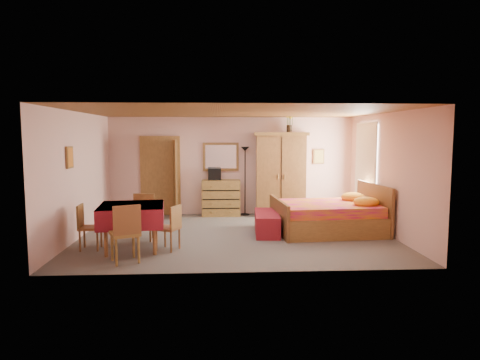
{
  "coord_description": "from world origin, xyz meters",
  "views": [
    {
      "loc": [
        -0.4,
        -8.94,
        2.12
      ],
      "look_at": [
        0.1,
        0.3,
        1.15
      ],
      "focal_mm": 32.0,
      "sensor_mm": 36.0,
      "label": 1
    }
  ],
  "objects": [
    {
      "name": "floor_lamp",
      "position": [
        0.34,
        2.3,
        0.91
      ],
      "size": [
        0.29,
        0.29,
        1.82
      ],
      "primitive_type": "cube",
      "rotation": [
        0.0,
        0.0,
        -0.32
      ],
      "color": "black",
      "rests_on": "floor"
    },
    {
      "name": "wall_right",
      "position": [
        3.25,
        0.0,
        1.3
      ],
      "size": [
        0.1,
        5.0,
        2.6
      ],
      "primitive_type": "cube",
      "color": "beige",
      "rests_on": "floor"
    },
    {
      "name": "chair_south",
      "position": [
        -1.95,
        -1.84,
        0.5
      ],
      "size": [
        0.59,
        0.59,
        0.99
      ],
      "primitive_type": "cube",
      "rotation": [
        0.0,
        0.0,
        0.42
      ],
      "color": "#A07436",
      "rests_on": "floor"
    },
    {
      "name": "wall_mirror",
      "position": [
        -0.3,
        2.47,
        1.55
      ],
      "size": [
        0.95,
        0.06,
        0.75
      ],
      "primitive_type": "cube",
      "rotation": [
        0.0,
        0.0,
        0.01
      ],
      "color": "silver",
      "rests_on": "wall_back"
    },
    {
      "name": "wall_back",
      "position": [
        0.0,
        2.5,
        1.3
      ],
      "size": [
        6.5,
        0.1,
        2.6
      ],
      "primitive_type": "cube",
      "color": "beige",
      "rests_on": "floor"
    },
    {
      "name": "dining_table",
      "position": [
        -1.98,
        -1.06,
        0.42
      ],
      "size": [
        1.28,
        1.28,
        0.85
      ],
      "primitive_type": "cube",
      "rotation": [
        0.0,
        0.0,
        0.11
      ],
      "color": "maroon",
      "rests_on": "floor"
    },
    {
      "name": "floor",
      "position": [
        0.0,
        0.0,
        0.0
      ],
      "size": [
        6.5,
        6.5,
        0.0
      ],
      "primitive_type": "plane",
      "color": "slate",
      "rests_on": "ground"
    },
    {
      "name": "chair_west",
      "position": [
        -2.76,
        -1.01,
        0.42
      ],
      "size": [
        0.4,
        0.4,
        0.85
      ],
      "primitive_type": "cube",
      "rotation": [
        0.0,
        0.0,
        -1.53
      ],
      "color": "#9E6335",
      "rests_on": "floor"
    },
    {
      "name": "bench",
      "position": [
        0.68,
        0.14,
        0.22
      ],
      "size": [
        0.59,
        1.38,
        0.45
      ],
      "primitive_type": "cube",
      "rotation": [
        0.0,
        0.0,
        -0.06
      ],
      "color": "maroon",
      "rests_on": "floor"
    },
    {
      "name": "chair_north",
      "position": [
        -1.91,
        -0.34,
        0.47
      ],
      "size": [
        0.43,
        0.43,
        0.93
      ],
      "primitive_type": "cube",
      "rotation": [
        0.0,
        0.0,
        3.15
      ],
      "color": "#936032",
      "rests_on": "floor"
    },
    {
      "name": "stereo",
      "position": [
        -0.47,
        2.3,
        1.1
      ],
      "size": [
        0.35,
        0.26,
        0.31
      ],
      "primitive_type": "cube",
      "rotation": [
        0.0,
        0.0,
        0.05
      ],
      "color": "black",
      "rests_on": "chest_of_drawers"
    },
    {
      "name": "wardrobe",
      "position": [
        1.27,
        2.19,
        1.1
      ],
      "size": [
        1.45,
        0.83,
        2.2
      ],
      "primitive_type": "cube",
      "rotation": [
        0.0,
        0.0,
        -0.08
      ],
      "color": "olive",
      "rests_on": "floor"
    },
    {
      "name": "ceiling",
      "position": [
        0.0,
        0.0,
        2.6
      ],
      "size": [
        6.5,
        6.5,
        0.0
      ],
      "primitive_type": "plane",
      "rotation": [
        3.14,
        0.0,
        0.0
      ],
      "color": "brown",
      "rests_on": "wall_back"
    },
    {
      "name": "sunflower_vase",
      "position": [
        1.51,
        2.25,
        2.46
      ],
      "size": [
        0.22,
        0.22,
        0.53
      ],
      "primitive_type": "cube",
      "rotation": [
        0.0,
        0.0,
        -0.03
      ],
      "color": "#E9B213",
      "rests_on": "wardrobe"
    },
    {
      "name": "chest_of_drawers",
      "position": [
        -0.3,
        2.26,
        0.47
      ],
      "size": [
        1.0,
        0.51,
        0.95
      ],
      "primitive_type": "cube",
      "rotation": [
        0.0,
        0.0,
        -0.01
      ],
      "color": "olive",
      "rests_on": "floor"
    },
    {
      "name": "bed",
      "position": [
        2.01,
        0.21,
        0.52
      ],
      "size": [
        2.39,
        1.94,
        1.05
      ],
      "primitive_type": "cube",
      "rotation": [
        0.0,
        0.0,
        0.07
      ],
      "color": "#CB1368",
      "rests_on": "floor"
    },
    {
      "name": "wall_left",
      "position": [
        -3.25,
        0.0,
        1.3
      ],
      "size": [
        0.1,
        5.0,
        2.6
      ],
      "primitive_type": "cube",
      "color": "beige",
      "rests_on": "floor"
    },
    {
      "name": "wall_front",
      "position": [
        0.0,
        -2.5,
        1.3
      ],
      "size": [
        6.5,
        0.1,
        2.6
      ],
      "primitive_type": "cube",
      "color": "beige",
      "rests_on": "floor"
    },
    {
      "name": "chair_east",
      "position": [
        -1.32,
        -1.11,
        0.42
      ],
      "size": [
        0.5,
        0.5,
        0.84
      ],
      "primitive_type": "cube",
      "rotation": [
        0.0,
        0.0,
        1.15
      ],
      "color": "#915A31",
      "rests_on": "floor"
    },
    {
      "name": "picture_left",
      "position": [
        -3.22,
        -0.6,
        1.7
      ],
      "size": [
        0.04,
        0.32,
        0.42
      ],
      "primitive_type": "cube",
      "color": "orange",
      "rests_on": "wall_left"
    },
    {
      "name": "window",
      "position": [
        3.21,
        1.2,
        1.45
      ],
      "size": [
        0.08,
        1.4,
        1.95
      ],
      "primitive_type": "cube",
      "color": "white",
      "rests_on": "wall_right"
    },
    {
      "name": "picture_back",
      "position": [
        2.35,
        2.47,
        1.55
      ],
      "size": [
        0.3,
        0.04,
        0.4
      ],
      "primitive_type": "cube",
      "color": "#D8BF59",
      "rests_on": "wall_back"
    },
    {
      "name": "doorway",
      "position": [
        -1.9,
        2.47,
        1.02
      ],
      "size": [
        1.06,
        0.12,
        2.15
      ],
      "primitive_type": "cube",
      "color": "#9E6B35",
      "rests_on": "floor"
    }
  ]
}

